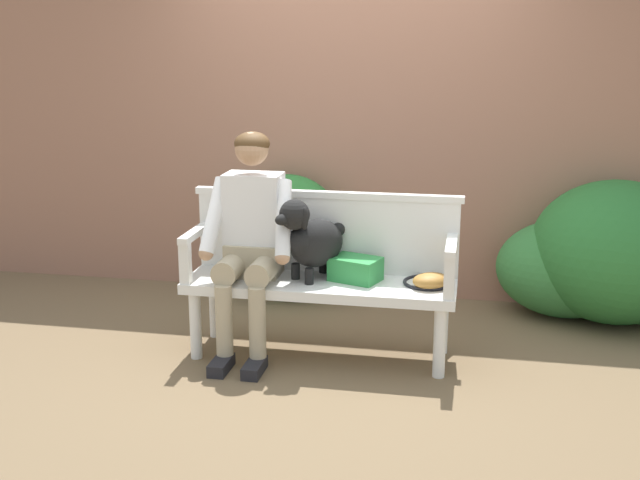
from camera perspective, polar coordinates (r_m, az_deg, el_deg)
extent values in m
plane|color=brown|center=(4.96, 0.00, -8.14)|extent=(40.00, 40.00, 0.00)
cube|color=#936651|center=(6.00, 2.56, 7.16)|extent=(8.00, 0.30, 2.29)
ellipsoid|color=#337538|center=(5.82, 21.54, -2.27)|extent=(1.06, 0.78, 0.66)
ellipsoid|color=#286B2D|center=(5.74, 20.20, -0.79)|extent=(1.14, 1.07, 0.97)
ellipsoid|color=#286B2D|center=(5.87, -2.22, 0.22)|extent=(0.85, 0.53, 0.92)
ellipsoid|color=#337538|center=(5.77, 17.08, -1.94)|extent=(0.96, 0.72, 0.68)
cube|color=white|center=(4.80, 0.00, -3.23)|extent=(1.61, 0.48, 0.06)
cylinder|color=white|center=(4.90, -8.80, -5.98)|extent=(0.07, 0.07, 0.41)
cylinder|color=white|center=(4.64, 8.46, -7.19)|extent=(0.07, 0.07, 0.41)
cylinder|color=white|center=(5.22, -7.46, -4.63)|extent=(0.07, 0.07, 0.41)
cylinder|color=white|center=(4.98, 8.66, -5.66)|extent=(0.07, 0.07, 0.41)
cube|color=white|center=(4.93, 0.47, 0.38)|extent=(1.61, 0.05, 0.46)
cube|color=white|center=(4.88, 0.48, 3.23)|extent=(1.65, 0.06, 0.04)
cube|color=white|center=(4.78, -9.51, -1.67)|extent=(0.06, 0.06, 0.24)
cube|color=white|center=(4.92, -8.77, 0.54)|extent=(0.06, 0.48, 0.04)
cube|color=white|center=(4.49, 9.14, -2.71)|extent=(0.06, 0.06, 0.24)
cube|color=white|center=(4.64, 9.30, -0.33)|extent=(0.06, 0.48, 0.04)
cube|color=black|center=(4.76, -7.01, -8.78)|extent=(0.10, 0.24, 0.07)
cylinder|color=tan|center=(4.74, -6.80, -5.66)|extent=(0.10, 0.10, 0.42)
cylinder|color=tan|center=(4.80, -6.34, -1.98)|extent=(0.15, 0.31, 0.15)
cube|color=black|center=(4.71, -4.66, -9.00)|extent=(0.10, 0.24, 0.07)
cylinder|color=tan|center=(4.69, -4.46, -5.85)|extent=(0.10, 0.10, 0.42)
cylinder|color=tan|center=(4.74, -4.03, -2.12)|extent=(0.15, 0.31, 0.15)
cube|color=tan|center=(4.91, -4.69, -1.32)|extent=(0.32, 0.24, 0.20)
cube|color=white|center=(4.86, -4.69, 1.69)|extent=(0.34, 0.22, 0.52)
cylinder|color=white|center=(4.81, -7.48, 1.72)|extent=(0.14, 0.32, 0.45)
sphere|color=tan|center=(4.76, -8.06, -0.92)|extent=(0.09, 0.09, 0.09)
cylinder|color=white|center=(4.70, -2.61, 1.52)|extent=(0.14, 0.32, 0.45)
sphere|color=tan|center=(4.63, -2.67, -1.22)|extent=(0.09, 0.09, 0.09)
sphere|color=tan|center=(4.77, -4.86, 6.45)|extent=(0.20, 0.20, 0.20)
ellipsoid|color=#51381E|center=(4.77, -4.83, 6.82)|extent=(0.21, 0.21, 0.14)
cylinder|color=black|center=(4.82, -1.74, -2.22)|extent=(0.05, 0.05, 0.10)
cylinder|color=black|center=(4.72, -0.77, -2.58)|extent=(0.05, 0.05, 0.10)
cylinder|color=black|center=(4.95, 0.23, -1.77)|extent=(0.05, 0.05, 0.10)
cylinder|color=black|center=(4.85, 1.22, -2.11)|extent=(0.05, 0.05, 0.10)
ellipsoid|color=black|center=(4.79, -0.26, -0.22)|extent=(0.41, 0.43, 0.29)
sphere|color=black|center=(4.70, -1.45, -0.19)|extent=(0.17, 0.17, 0.17)
sphere|color=black|center=(4.64, -1.81, 1.81)|extent=(0.18, 0.18, 0.18)
ellipsoid|color=black|center=(4.60, -2.61, 1.45)|extent=(0.12, 0.13, 0.07)
ellipsoid|color=black|center=(4.71, -2.26, 1.85)|extent=(0.07, 0.07, 0.13)
ellipsoid|color=black|center=(4.59, -1.12, 1.53)|extent=(0.07, 0.07, 0.13)
sphere|color=black|center=(4.88, 1.30, 0.75)|extent=(0.08, 0.08, 0.08)
torus|color=black|center=(4.77, 7.62, -3.00)|extent=(0.38, 0.38, 0.02)
cylinder|color=silver|center=(4.77, 7.62, -3.08)|extent=(0.25, 0.25, 0.00)
cube|color=black|center=(4.91, 8.46, -2.46)|extent=(0.06, 0.08, 0.02)
cylinder|color=black|center=(5.03, 9.14, -2.07)|extent=(0.11, 0.21, 0.03)
ellipsoid|color=#9E6B2D|center=(4.69, 7.85, -2.87)|extent=(0.28, 0.26, 0.09)
cube|color=#2D8E42|center=(4.79, 2.53, -2.06)|extent=(0.33, 0.28, 0.14)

